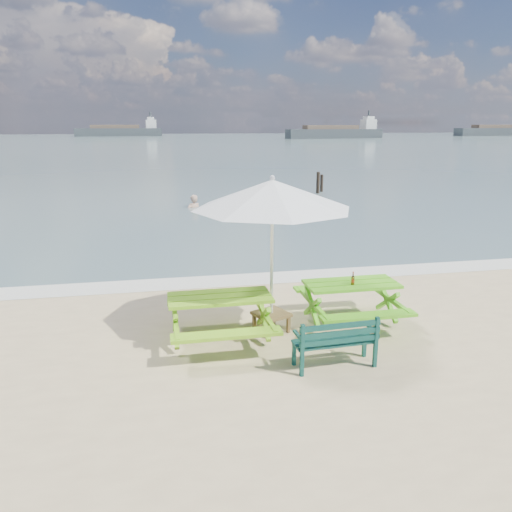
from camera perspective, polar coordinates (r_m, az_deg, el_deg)
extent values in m
plane|color=slate|center=(91.51, -10.05, 12.55)|extent=(300.00, 300.00, 0.00)
cube|color=silver|center=(11.77, -0.33, -2.63)|extent=(22.00, 0.90, 0.01)
cube|color=#76B71B|center=(8.27, -4.15, -4.74)|extent=(1.70, 0.80, 0.05)
cube|color=#76B71B|center=(9.12, -4.76, -4.96)|extent=(1.70, 0.30, 0.05)
cube|color=#76B71B|center=(7.65, -3.34, -8.97)|extent=(1.70, 0.30, 0.05)
cube|color=#76B71B|center=(8.42, -4.10, -7.46)|extent=(1.59, 0.96, 0.72)
cube|color=#57B81B|center=(9.14, 10.86, -3.15)|extent=(1.66, 0.79, 0.05)
cube|color=#57B81B|center=(9.92, 9.09, -3.50)|extent=(1.66, 0.30, 0.05)
cube|color=#57B81B|center=(8.57, 12.72, -6.70)|extent=(1.66, 0.30, 0.05)
cube|color=#57B81B|center=(9.27, 10.74, -5.59)|extent=(1.56, 0.94, 0.70)
cube|color=#0E3B34|center=(7.69, 8.96, -9.62)|extent=(1.27, 0.44, 0.04)
cube|color=#0E3B34|center=(7.44, 9.62, -8.71)|extent=(1.25, 0.10, 0.32)
cube|color=#0E3B34|center=(7.77, 8.90, -10.94)|extent=(1.18, 0.49, 0.39)
cube|color=brown|center=(8.81, 1.76, -6.65)|extent=(0.71, 0.71, 0.05)
cube|color=brown|center=(8.87, 1.75, -7.69)|extent=(0.63, 0.63, 0.30)
cylinder|color=silver|center=(8.49, 1.81, -0.54)|extent=(0.05, 0.05, 2.59)
cone|color=white|center=(8.26, 1.87, 7.06)|extent=(3.56, 3.56, 0.49)
cylinder|color=brown|center=(9.00, 11.00, -2.80)|extent=(0.06, 0.06, 0.14)
cylinder|color=brown|center=(8.96, 11.04, -2.01)|extent=(0.02, 0.02, 0.06)
cylinder|color=#A12B12|center=(9.00, 11.00, -2.80)|extent=(0.06, 0.06, 0.06)
imported|color=tan|center=(22.10, -7.12, 4.64)|extent=(0.78, 0.67, 1.80)
cylinder|color=black|center=(26.35, 7.09, 8.10)|extent=(0.18, 0.18, 1.31)
cylinder|color=black|center=(27.05, 7.51, 8.05)|extent=(0.16, 0.16, 1.11)
cube|color=#333A3D|center=(161.29, 26.44, 12.58)|extent=(30.81, 7.10, 2.20)
cube|color=#333A3D|center=(120.66, 8.94, 13.61)|extent=(23.30, 6.35, 2.20)
cube|color=silver|center=(124.68, 12.72, 14.49)|extent=(3.06, 3.27, 2.20)
cube|color=#333A3D|center=(142.16, -15.42, 13.45)|extent=(22.71, 5.67, 2.20)
cube|color=silver|center=(142.46, -11.94, 14.55)|extent=(2.91, 3.19, 2.20)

